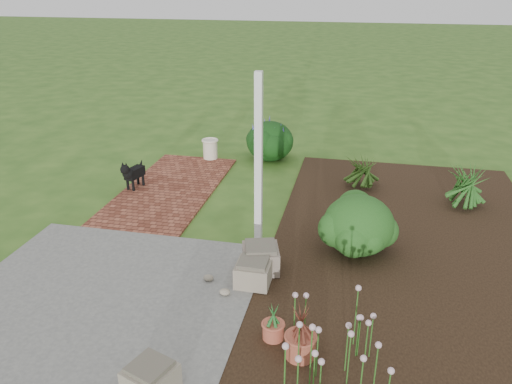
% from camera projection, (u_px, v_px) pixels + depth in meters
% --- Properties ---
extents(ground, '(80.00, 80.00, 0.00)m').
position_uv_depth(ground, '(237.00, 246.00, 7.25)').
color(ground, '#2E571B').
rests_on(ground, ground).
extents(concrete_patio, '(3.50, 3.50, 0.04)m').
position_uv_depth(concrete_patio, '(98.00, 304.00, 5.91)').
color(concrete_patio, '#5F5F5D').
rests_on(concrete_patio, ground).
extents(brick_path, '(1.60, 3.50, 0.04)m').
position_uv_depth(brick_path, '(170.00, 189.00, 9.14)').
color(brick_path, brown).
rests_on(brick_path, ground).
extents(garden_bed, '(4.00, 7.00, 0.03)m').
position_uv_depth(garden_bed, '(413.00, 246.00, 7.21)').
color(garden_bed, black).
rests_on(garden_bed, ground).
extents(veranda_post, '(0.10, 0.10, 2.50)m').
position_uv_depth(veranda_post, '(259.00, 164.00, 6.78)').
color(veranda_post, white).
rests_on(veranda_post, ground).
extents(stone_trough_near, '(0.52, 0.52, 0.27)m').
position_uv_depth(stone_trough_near, '(151.00, 380.00, 4.60)').
color(stone_trough_near, gray).
rests_on(stone_trough_near, concrete_patio).
extents(stone_trough_mid, '(0.43, 0.43, 0.28)m').
position_uv_depth(stone_trough_mid, '(254.00, 273.00, 6.24)').
color(stone_trough_mid, gray).
rests_on(stone_trough_mid, concrete_patio).
extents(stone_trough_far, '(0.57, 0.57, 0.31)m').
position_uv_depth(stone_trough_far, '(261.00, 259.00, 6.53)').
color(stone_trough_far, '#786759').
rests_on(stone_trough_far, concrete_patio).
extents(black_dog, '(0.27, 0.59, 0.52)m').
position_uv_depth(black_dog, '(133.00, 173.00, 8.99)').
color(black_dog, black).
rests_on(black_dog, brick_path).
extents(cream_ceramic_urn, '(0.37, 0.37, 0.40)m').
position_uv_depth(cream_ceramic_urn, '(210.00, 149.00, 10.56)').
color(cream_ceramic_urn, beige).
rests_on(cream_ceramic_urn, brick_path).
extents(evergreen_shrub, '(0.99, 0.99, 0.84)m').
position_uv_depth(evergreen_shrub, '(359.00, 223.00, 6.91)').
color(evergreen_shrub, '#123D0F').
rests_on(evergreen_shrub, garden_bed).
extents(agapanthus_clump_back, '(1.20, 1.20, 0.86)m').
position_uv_depth(agapanthus_clump_back, '(467.00, 181.00, 8.30)').
color(agapanthus_clump_back, '#0D3E0E').
rests_on(agapanthus_clump_back, garden_bed).
extents(agapanthus_clump_front, '(0.92, 0.92, 0.76)m').
position_uv_depth(agapanthus_clump_front, '(362.00, 168.00, 9.02)').
color(agapanthus_clump_front, '#11360B').
rests_on(agapanthus_clump_front, garden_bed).
extents(pink_flower_patch, '(1.18, 1.18, 0.72)m').
position_uv_depth(pink_flower_patch, '(339.00, 347.00, 4.70)').
color(pink_flower_patch, '#113D0F').
rests_on(pink_flower_patch, garden_bed).
extents(terracotta_pot_bronze, '(0.36, 0.36, 0.25)m').
position_uv_depth(terracotta_pot_bronze, '(300.00, 346.00, 5.05)').
color(terracotta_pot_bronze, '#A34D37').
rests_on(terracotta_pot_bronze, garden_bed).
extents(terracotta_pot_small_left, '(0.24, 0.24, 0.19)m').
position_uv_depth(terracotta_pot_small_left, '(273.00, 331.00, 5.31)').
color(terracotta_pot_small_left, '#AE513B').
rests_on(terracotta_pot_small_left, garden_bed).
extents(purple_flowering_bush, '(1.28, 1.28, 0.84)m').
position_uv_depth(purple_flowering_bush, '(270.00, 140.00, 10.54)').
color(purple_flowering_bush, black).
rests_on(purple_flowering_bush, ground).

